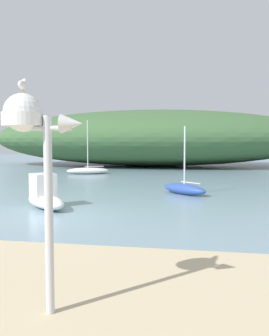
{
  "coord_description": "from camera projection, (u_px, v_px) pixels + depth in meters",
  "views": [
    {
      "loc": [
        5.15,
        -11.48,
        2.62
      ],
      "look_at": [
        1.73,
        7.97,
        1.2
      ],
      "focal_mm": 38.31,
      "sensor_mm": 36.0,
      "label": 1
    }
  ],
  "objects": [
    {
      "name": "distant_hill",
      "position": [
        150.0,
        138.0,
        40.04
      ],
      "size": [
        36.34,
        15.83,
        6.17
      ],
      "primitive_type": "ellipsoid",
      "color": "#3D6038",
      "rests_on": "ground"
    },
    {
      "name": "sailboat_outer_mooring",
      "position": [
        88.0,
        170.0,
        29.64
      ],
      "size": [
        3.65,
        2.18,
        4.44
      ],
      "color": "white",
      "rests_on": "ground"
    },
    {
      "name": "mast_structure",
      "position": [
        31.0,
        130.0,
        4.94
      ],
      "size": [
        1.15,
        0.58,
        3.09
      ],
      "color": "silver",
      "rests_on": "beach_sand"
    },
    {
      "name": "motorboat_west_reach",
      "position": [
        45.0,
        196.0,
        14.33
      ],
      "size": [
        2.76,
        2.83,
        1.36
      ],
      "color": "white",
      "rests_on": "ground"
    },
    {
      "name": "seagull_on_radar",
      "position": [
        23.0,
        84.0,
        4.93
      ],
      "size": [
        0.13,
        0.29,
        0.21
      ],
      "color": "orange",
      "rests_on": "mast_structure"
    },
    {
      "name": "ground_plane",
      "position": [
        45.0,
        218.0,
        12.36
      ],
      "size": [
        120.0,
        120.0,
        0.0
      ],
      "primitive_type": "plane",
      "color": "#7A99A8"
    },
    {
      "name": "sailboat_off_point",
      "position": [
        184.0,
        189.0,
        17.99
      ],
      "size": [
        2.56,
        2.37,
        3.42
      ],
      "color": "#2D4C9E",
      "rests_on": "ground"
    }
  ]
}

